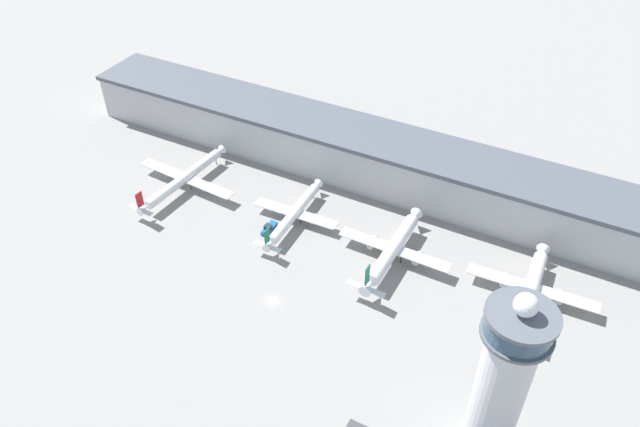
{
  "coord_description": "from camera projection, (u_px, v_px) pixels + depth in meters",
  "views": [
    {
      "loc": [
        71.69,
        -105.94,
        139.25
      ],
      "look_at": [
        0.49,
        29.67,
        12.43
      ],
      "focal_mm": 35.0,
      "sensor_mm": 36.0,
      "label": 1
    }
  ],
  "objects": [
    {
      "name": "airplane_gate_charlie",
      "position": [
        393.0,
        249.0,
        197.14
      ],
      "size": [
        37.37,
        41.49,
        14.04
      ],
      "color": "silver",
      "rests_on": "ground"
    },
    {
      "name": "service_truck_fuel",
      "position": [
        269.0,
        228.0,
        210.64
      ],
      "size": [
        2.69,
        7.24,
        2.9
      ],
      "color": "black",
      "rests_on": "ground"
    },
    {
      "name": "service_truck_catering",
      "position": [
        390.0,
        249.0,
        202.98
      ],
      "size": [
        3.66,
        6.78,
        2.8
      ],
      "color": "black",
      "rests_on": "ground"
    },
    {
      "name": "control_tower",
      "position": [
        501.0,
        384.0,
        132.97
      ],
      "size": [
        14.66,
        14.66,
        53.8
      ],
      "color": "silver",
      "rests_on": "ground"
    },
    {
      "name": "airplane_gate_alpha",
      "position": [
        184.0,
        179.0,
        226.82
      ],
      "size": [
        41.2,
        45.49,
        11.89
      ],
      "color": "white",
      "rests_on": "ground"
    },
    {
      "name": "terminal_building",
      "position": [
        370.0,
        156.0,
        228.19
      ],
      "size": [
        236.94,
        25.0,
        19.45
      ],
      "color": "#B2B2B7",
      "rests_on": "ground"
    },
    {
      "name": "ground_plane",
      "position": [
        273.0,
        301.0,
        186.72
      ],
      "size": [
        1000.0,
        1000.0,
        0.0
      ],
      "primitive_type": "plane",
      "color": "gray"
    },
    {
      "name": "airplane_gate_bravo",
      "position": [
        294.0,
        214.0,
        212.41
      ],
      "size": [
        30.73,
        39.17,
        11.03
      ],
      "color": "white",
      "rests_on": "ground"
    },
    {
      "name": "airplane_gate_delta",
      "position": [
        531.0,
        288.0,
        184.69
      ],
      "size": [
        38.89,
        38.44,
        13.44
      ],
      "color": "white",
      "rests_on": "ground"
    }
  ]
}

